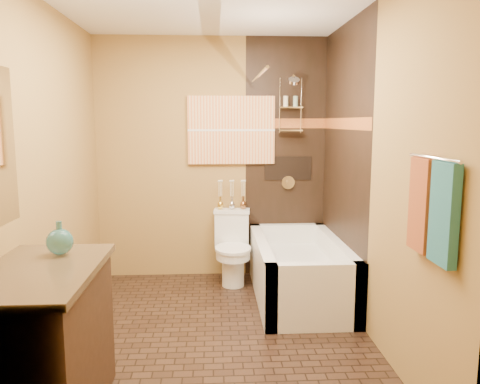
{
  "coord_description": "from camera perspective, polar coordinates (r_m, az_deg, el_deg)",
  "views": [
    {
      "loc": [
        0.01,
        -3.41,
        1.63
      ],
      "look_at": [
        0.23,
        0.4,
        1.06
      ],
      "focal_mm": 35.0,
      "sensor_mm": 36.0,
      "label": 1
    }
  ],
  "objects": [
    {
      "name": "floor",
      "position": [
        3.78,
        -3.26,
        -17.1
      ],
      "size": [
        3.0,
        3.0,
        0.0
      ],
      "primitive_type": "plane",
      "color": "black",
      "rests_on": "ground"
    },
    {
      "name": "wall_left",
      "position": [
        3.64,
        -22.71,
        1.81
      ],
      "size": [
        0.02,
        3.0,
        2.5
      ],
      "primitive_type": "cube",
      "color": "olive",
      "rests_on": "floor"
    },
    {
      "name": "wall_right",
      "position": [
        3.63,
        15.88,
        2.13
      ],
      "size": [
        0.02,
        3.0,
        2.5
      ],
      "primitive_type": "cube",
      "color": "olive",
      "rests_on": "floor"
    },
    {
      "name": "wall_back",
      "position": [
        4.92,
        -3.4,
        4.04
      ],
      "size": [
        2.4,
        0.02,
        2.5
      ],
      "primitive_type": "cube",
      "color": "olive",
      "rests_on": "floor"
    },
    {
      "name": "wall_front",
      "position": [
        1.95,
        -3.55,
        -2.86
      ],
      "size": [
        2.4,
        0.02,
        2.5
      ],
      "primitive_type": "cube",
      "color": "olive",
      "rests_on": "floor"
    },
    {
      "name": "alcove_tile_back",
      "position": [
        4.97,
        5.59,
        4.06
      ],
      "size": [
        0.85,
        0.01,
        2.5
      ],
      "primitive_type": "cube",
      "color": "black",
      "rests_on": "wall_back"
    },
    {
      "name": "alcove_tile_right",
      "position": [
        4.34,
        12.5,
        3.25
      ],
      "size": [
        0.01,
        1.5,
        2.5
      ],
      "primitive_type": "cube",
      "color": "black",
      "rests_on": "wall_right"
    },
    {
      "name": "mosaic_band_back",
      "position": [
        4.95,
        5.67,
        8.33
      ],
      "size": [
        0.85,
        0.01,
        0.1
      ],
      "primitive_type": "cube",
      "color": "#983E1B",
      "rests_on": "alcove_tile_back"
    },
    {
      "name": "mosaic_band_right",
      "position": [
        4.32,
        12.53,
        8.14
      ],
      "size": [
        0.01,
        1.5,
        0.1
      ],
      "primitive_type": "cube",
      "color": "#983E1B",
      "rests_on": "alcove_tile_right"
    },
    {
      "name": "alcove_niche",
      "position": [
        4.98,
        5.87,
        2.9
      ],
      "size": [
        0.5,
        0.01,
        0.25
      ],
      "primitive_type": "cube",
      "color": "black",
      "rests_on": "alcove_tile_back"
    },
    {
      "name": "shower_fixtures",
      "position": [
        4.85,
        6.16,
        8.86
      ],
      "size": [
        0.24,
        0.33,
        1.16
      ],
      "color": "silver",
      "rests_on": "floor"
    },
    {
      "name": "curtain_rod",
      "position": [
        4.19,
        2.12,
        13.8
      ],
      "size": [
        0.03,
        1.55,
        0.03
      ],
      "primitive_type": "cylinder",
      "rotation": [
        1.57,
        0.0,
        0.0
      ],
      "color": "silver",
      "rests_on": "wall_back"
    },
    {
      "name": "towel_bar",
      "position": [
        2.63,
        22.5,
        3.86
      ],
      "size": [
        0.02,
        0.55,
        0.02
      ],
      "primitive_type": "cylinder",
      "rotation": [
        1.57,
        0.0,
        0.0
      ],
      "color": "silver",
      "rests_on": "wall_right"
    },
    {
      "name": "towel_teal",
      "position": [
        2.55,
        23.61,
        -2.46
      ],
      "size": [
        0.05,
        0.22,
        0.52
      ],
      "primitive_type": "cube",
      "color": "#225F71",
      "rests_on": "towel_bar"
    },
    {
      "name": "towel_rust",
      "position": [
        2.78,
        21.21,
        -1.46
      ],
      "size": [
        0.05,
        0.22,
        0.52
      ],
      "primitive_type": "cube",
      "color": "brown",
      "rests_on": "towel_bar"
    },
    {
      "name": "sunset_painting",
      "position": [
        4.89,
        -1.06,
        7.54
      ],
      "size": [
        0.9,
        0.04,
        0.7
      ],
      "primitive_type": "cube",
      "color": "orange",
      "rests_on": "wall_back"
    },
    {
      "name": "bathtub",
      "position": [
        4.46,
        7.19,
        -10.01
      ],
      "size": [
        0.8,
        1.5,
        0.55
      ],
      "color": "white",
      "rests_on": "floor"
    },
    {
      "name": "toilet",
      "position": [
        4.81,
        -0.91,
        -6.72
      ],
      "size": [
        0.38,
        0.56,
        0.73
      ],
      "rotation": [
        0.0,
        0.0,
        -0.09
      ],
      "color": "white",
      "rests_on": "floor"
    },
    {
      "name": "vanity",
      "position": [
        2.85,
        -23.19,
        -16.99
      ],
      "size": [
        0.61,
        0.99,
        0.88
      ],
      "rotation": [
        0.0,
        0.0,
        -0.0
      ],
      "color": "black",
      "rests_on": "floor"
    },
    {
      "name": "teal_bottle",
      "position": [
        2.89,
        -21.14,
        -5.26
      ],
      "size": [
        0.19,
        0.19,
        0.24
      ],
      "primitive_type": null,
      "rotation": [
        0.0,
        0.0,
        -0.32
      ],
      "color": "#246B6D",
      "rests_on": "vanity"
    },
    {
      "name": "bud_vases",
      "position": [
        4.86,
        -1.0,
        -0.23
      ],
      "size": [
        0.3,
        0.06,
        0.3
      ],
      "color": "gold",
      "rests_on": "toilet"
    }
  ]
}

